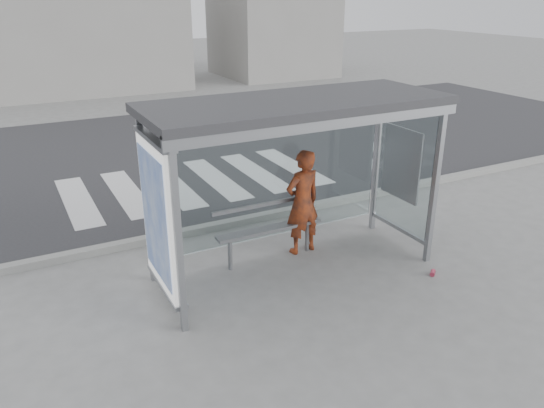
{
  "coord_description": "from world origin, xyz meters",
  "views": [
    {
      "loc": [
        -3.61,
        -6.18,
        3.99
      ],
      "look_at": [
        -0.29,
        0.2,
        1.07
      ],
      "focal_mm": 35.0,
      "sensor_mm": 36.0,
      "label": 1
    }
  ],
  "objects_px": {
    "bus_shelter": "(271,147)",
    "soda_can": "(433,273)",
    "bench": "(269,228)",
    "person": "(303,202)"
  },
  "relations": [
    {
      "from": "soda_can",
      "to": "bus_shelter",
      "type": "bearing_deg",
      "value": 151.46
    },
    {
      "from": "bus_shelter",
      "to": "bench",
      "type": "distance_m",
      "value": 1.52
    },
    {
      "from": "person",
      "to": "bench",
      "type": "bearing_deg",
      "value": -6.14
    },
    {
      "from": "bench",
      "to": "bus_shelter",
      "type": "bearing_deg",
      "value": -113.04
    },
    {
      "from": "bench",
      "to": "soda_can",
      "type": "distance_m",
      "value": 2.57
    },
    {
      "from": "bus_shelter",
      "to": "soda_can",
      "type": "distance_m",
      "value": 3.11
    },
    {
      "from": "bus_shelter",
      "to": "soda_can",
      "type": "xyz_separation_m",
      "value": [
        2.13,
        -1.16,
        -1.95
      ]
    },
    {
      "from": "bus_shelter",
      "to": "bench",
      "type": "xyz_separation_m",
      "value": [
        0.19,
        0.44,
        -1.44
      ]
    },
    {
      "from": "soda_can",
      "to": "bench",
      "type": "bearing_deg",
      "value": 140.64
    },
    {
      "from": "bench",
      "to": "soda_can",
      "type": "bearing_deg",
      "value": -39.36
    }
  ]
}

